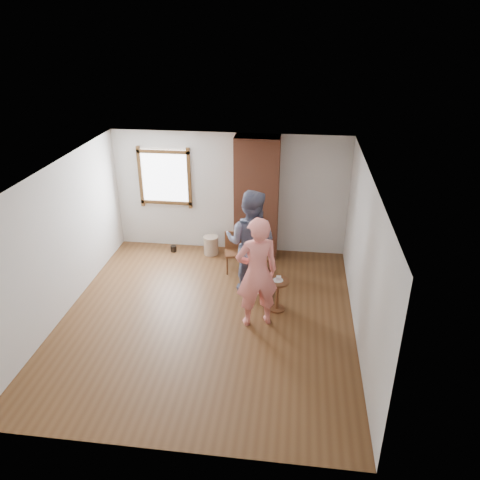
{
  "coord_description": "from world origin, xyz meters",
  "views": [
    {
      "loc": [
        1.41,
        -6.58,
        4.75
      ],
      "look_at": [
        0.47,
        0.8,
        1.15
      ],
      "focal_mm": 35.0,
      "sensor_mm": 36.0,
      "label": 1
    }
  ],
  "objects_px": {
    "dining_chair_right": "(261,252)",
    "man": "(251,243)",
    "stoneware_crock": "(211,245)",
    "person_pink": "(257,273)",
    "side_table": "(278,290)",
    "dining_chair_left": "(234,249)"
  },
  "relations": [
    {
      "from": "dining_chair_left",
      "to": "dining_chair_right",
      "type": "relative_size",
      "value": 0.94
    },
    {
      "from": "stoneware_crock",
      "to": "person_pink",
      "type": "xyz_separation_m",
      "value": [
        1.22,
        -2.41,
        0.77
      ]
    },
    {
      "from": "dining_chair_right",
      "to": "man",
      "type": "relative_size",
      "value": 0.43
    },
    {
      "from": "side_table",
      "to": "man",
      "type": "distance_m",
      "value": 1.0
    },
    {
      "from": "dining_chair_left",
      "to": "person_pink",
      "type": "xyz_separation_m",
      "value": [
        0.62,
        -1.79,
        0.52
      ]
    },
    {
      "from": "stoneware_crock",
      "to": "dining_chair_left",
      "type": "distance_m",
      "value": 0.9
    },
    {
      "from": "dining_chair_left",
      "to": "side_table",
      "type": "xyz_separation_m",
      "value": [
        0.95,
        -1.36,
        -0.05
      ]
    },
    {
      "from": "dining_chair_right",
      "to": "man",
      "type": "height_order",
      "value": "man"
    },
    {
      "from": "person_pink",
      "to": "stoneware_crock",
      "type": "bearing_deg",
      "value": -82.84
    },
    {
      "from": "man",
      "to": "person_pink",
      "type": "bearing_deg",
      "value": 114.4
    },
    {
      "from": "man",
      "to": "person_pink",
      "type": "height_order",
      "value": "man"
    },
    {
      "from": "dining_chair_right",
      "to": "side_table",
      "type": "height_order",
      "value": "dining_chair_right"
    },
    {
      "from": "dining_chair_right",
      "to": "man",
      "type": "distance_m",
      "value": 0.84
    },
    {
      "from": "side_table",
      "to": "dining_chair_right",
      "type": "bearing_deg",
      "value": 107.87
    },
    {
      "from": "side_table",
      "to": "person_pink",
      "type": "relative_size",
      "value": 0.31
    },
    {
      "from": "dining_chair_left",
      "to": "side_table",
      "type": "height_order",
      "value": "dining_chair_left"
    },
    {
      "from": "stoneware_crock",
      "to": "side_table",
      "type": "distance_m",
      "value": 2.53
    },
    {
      "from": "dining_chair_right",
      "to": "side_table",
      "type": "bearing_deg",
      "value": -79.42
    },
    {
      "from": "dining_chair_left",
      "to": "dining_chair_right",
      "type": "xyz_separation_m",
      "value": [
        0.55,
        -0.13,
        0.03
      ]
    },
    {
      "from": "dining_chair_right",
      "to": "man",
      "type": "xyz_separation_m",
      "value": [
        -0.14,
        -0.65,
        0.52
      ]
    },
    {
      "from": "stoneware_crock",
      "to": "person_pink",
      "type": "relative_size",
      "value": 0.21
    },
    {
      "from": "dining_chair_left",
      "to": "person_pink",
      "type": "bearing_deg",
      "value": -80.68
    }
  ]
}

